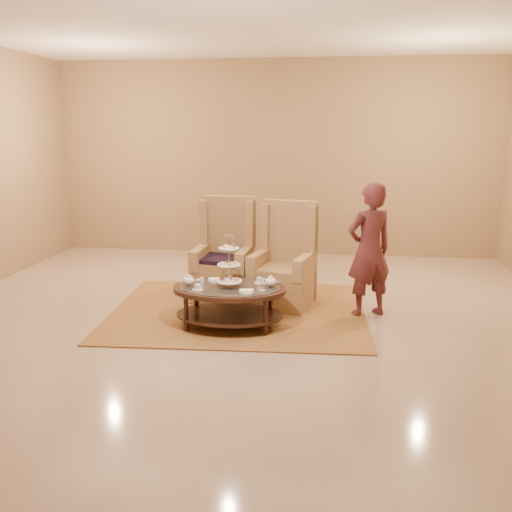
# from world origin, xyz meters

# --- Properties ---
(ground) EXTENTS (8.00, 8.00, 0.00)m
(ground) POSITION_xyz_m (0.00, 0.00, 0.00)
(ground) COLOR tan
(ground) RESTS_ON ground
(ceiling) EXTENTS (8.00, 8.00, 0.02)m
(ceiling) POSITION_xyz_m (0.00, 0.00, 0.00)
(ceiling) COLOR silver
(ceiling) RESTS_ON ground
(wall_back) EXTENTS (8.00, 0.04, 3.50)m
(wall_back) POSITION_xyz_m (0.00, 4.00, 1.75)
(wall_back) COLOR #967752
(wall_back) RESTS_ON ground
(rug) EXTENTS (3.31, 2.80, 0.02)m
(rug) POSITION_xyz_m (-0.11, 0.45, 0.01)
(rug) COLOR #A67B3B
(rug) RESTS_ON ground
(tea_table) EXTENTS (1.35, 0.94, 1.11)m
(tea_table) POSITION_xyz_m (-0.13, -0.13, 0.41)
(tea_table) COLOR black
(tea_table) RESTS_ON ground
(armchair_left) EXTENTS (0.80, 0.82, 1.39)m
(armchair_left) POSITION_xyz_m (-0.39, 1.06, 0.47)
(armchair_left) COLOR #A47A4D
(armchair_left) RESTS_ON ground
(armchair_right) EXTENTS (0.89, 0.91, 1.37)m
(armchair_right) POSITION_xyz_m (0.45, 0.85, 0.46)
(armchair_right) COLOR #A47A4D
(armchair_right) RESTS_ON ground
(person) EXTENTS (0.72, 0.64, 1.67)m
(person) POSITION_xyz_m (1.51, 0.54, 0.83)
(person) COLOR #542428
(person) RESTS_ON ground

